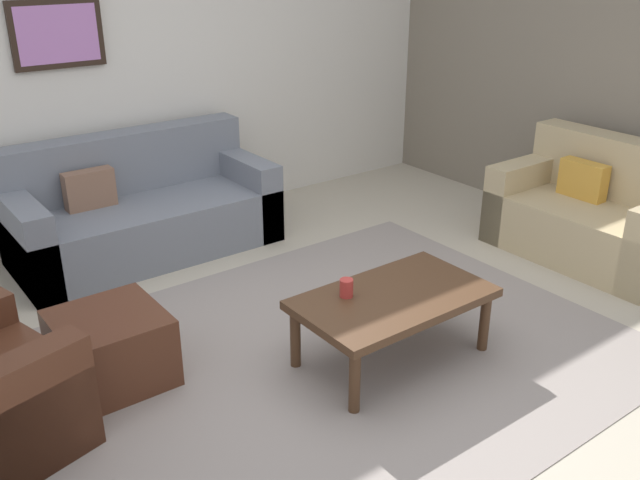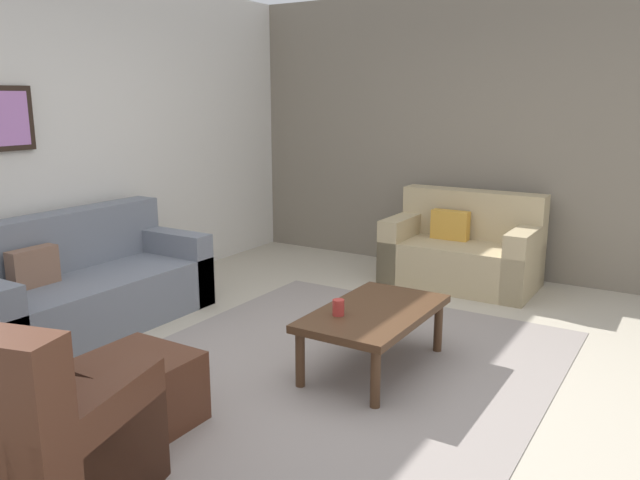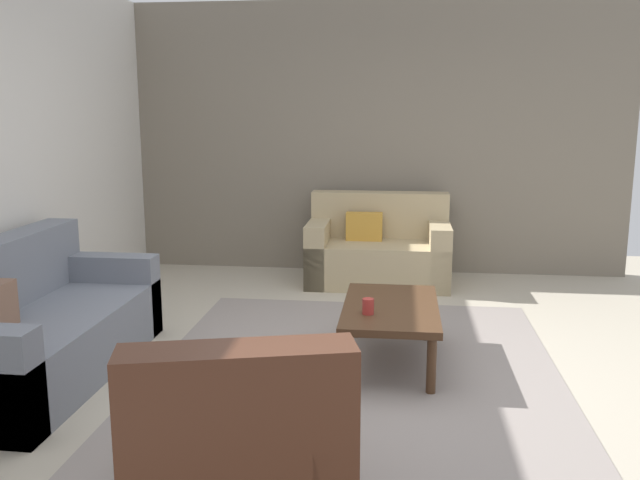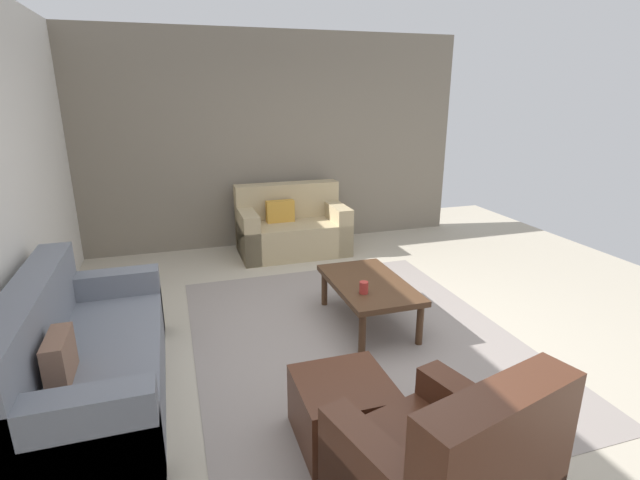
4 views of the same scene
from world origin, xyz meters
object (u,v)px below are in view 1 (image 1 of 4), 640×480
at_px(couch_loveseat, 596,216).
at_px(ottoman, 111,348).
at_px(couch_main, 139,212).
at_px(cup, 346,288).
at_px(coffee_table, 393,303).
at_px(framed_artwork, 57,34).

relative_size(couch_loveseat, ottoman, 2.47).
height_order(couch_main, cup, couch_main).
xyz_separation_m(couch_main, cup, (0.28, -2.19, 0.16)).
bearing_deg(coffee_table, cup, 147.33).
bearing_deg(couch_loveseat, coffee_table, -175.91).
bearing_deg(couch_loveseat, framed_artwork, 139.60).
xyz_separation_m(cup, framed_artwork, (-0.58, 2.59, 1.15)).
bearing_deg(couch_main, framed_artwork, 126.54).
xyz_separation_m(couch_loveseat, ottoman, (-3.59, 0.59, -0.10)).
bearing_deg(ottoman, coffee_table, -28.71).
xyz_separation_m(couch_loveseat, framed_artwork, (-3.03, 2.58, 1.31)).
relative_size(couch_loveseat, framed_artwork, 2.11).
bearing_deg(ottoman, framed_artwork, 74.35).
height_order(couch_loveseat, ottoman, couch_loveseat).
distance_m(couch_main, framed_artwork, 1.40).
xyz_separation_m(ottoman, framed_artwork, (0.56, 1.99, 1.41)).
height_order(ottoman, framed_artwork, framed_artwork).
bearing_deg(couch_main, coffee_table, -77.78).
height_order(cup, framed_artwork, framed_artwork).
bearing_deg(framed_artwork, coffee_table, -73.59).
bearing_deg(framed_artwork, couch_loveseat, -40.40).
bearing_deg(couch_loveseat, ottoman, 170.69).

